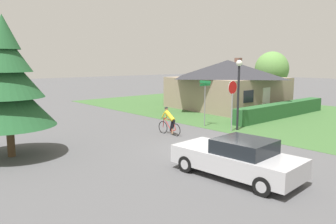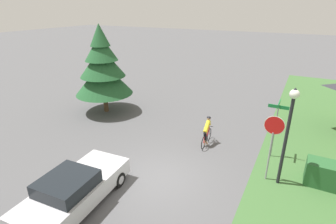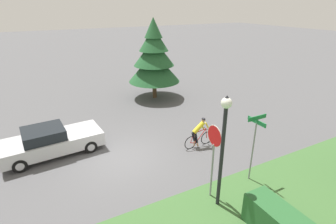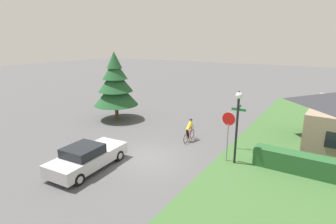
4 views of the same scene
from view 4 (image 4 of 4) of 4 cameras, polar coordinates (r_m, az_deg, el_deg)
ground_plane at (r=15.68m, az=-4.68°, el=-9.95°), size 140.00×140.00×0.00m
sedan_left_lane at (r=14.78m, az=-17.16°, el=-9.38°), size 2.15×4.58×1.38m
cyclist at (r=18.02m, az=4.63°, el=-4.04°), size 0.44×1.70×1.52m
stop_sign at (r=14.91m, az=12.97°, el=-3.04°), size 0.78×0.07×2.90m
street_lamp at (r=14.53m, az=14.91°, el=-0.74°), size 0.35×0.35×4.13m
street_name_sign at (r=16.82m, az=14.98°, el=-1.59°), size 0.90×0.90×2.82m
conifer_tall_near at (r=22.88m, az=-11.39°, el=5.85°), size 3.78×3.78×5.84m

